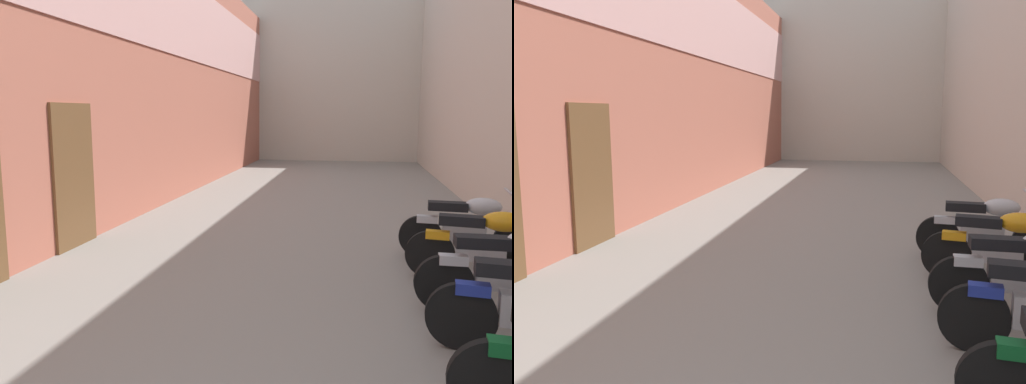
# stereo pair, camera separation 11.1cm
# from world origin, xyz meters

# --- Properties ---
(ground_plane) EXTENTS (39.11, 39.11, 0.00)m
(ground_plane) POSITION_xyz_m (0.00, 9.56, 0.00)
(ground_plane) COLOR gray
(building_left) EXTENTS (0.45, 23.11, 6.07)m
(building_left) POSITION_xyz_m (-3.57, 11.49, 3.06)
(building_left) COLOR #B76651
(building_left) RESTS_ON ground
(building_right) EXTENTS (0.45, 23.11, 7.04)m
(building_right) POSITION_xyz_m (3.58, 11.55, 3.52)
(building_right) COLOR beige
(building_right) RESTS_ON ground
(building_far_end) EXTENTS (9.76, 2.00, 6.95)m
(building_far_end) POSITION_xyz_m (0.00, 24.11, 3.48)
(building_far_end) COLOR beige
(building_far_end) RESTS_ON ground
(motorcycle_seventh) EXTENTS (1.84, 0.58, 1.04)m
(motorcycle_seventh) POSITION_xyz_m (2.44, 7.11, 0.50)
(motorcycle_seventh) COLOR black
(motorcycle_seventh) RESTS_ON ground
(motorcycle_eighth) EXTENTS (1.85, 0.58, 1.04)m
(motorcycle_eighth) POSITION_xyz_m (2.44, 8.12, 0.50)
(motorcycle_eighth) COLOR black
(motorcycle_eighth) RESTS_ON ground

